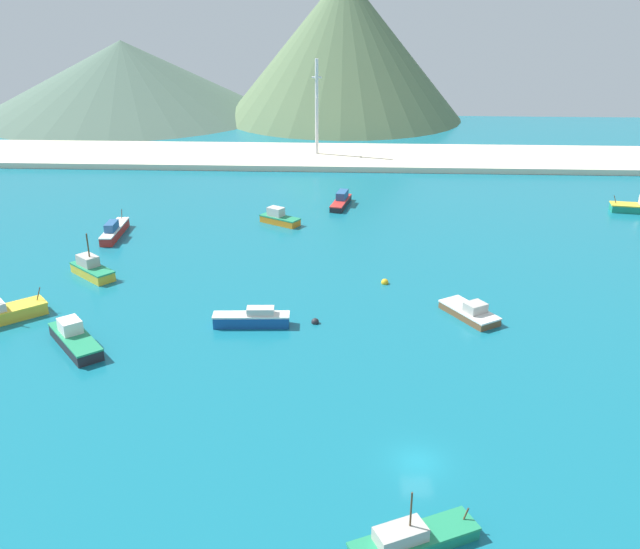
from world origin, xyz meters
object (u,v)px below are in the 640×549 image
object	(u,v)px
fishing_boat_0	(2,314)
fishing_boat_8	(114,231)
buoy_1	(315,322)
fishing_boat_7	(253,319)
buoy_0	(385,282)
fishing_boat_5	(92,269)
radio_tower	(317,109)
fishing_boat_2	(470,312)
fishing_boat_4	(75,339)
fishing_boat_9	(341,201)
fishing_boat_6	(279,218)
fishing_boat_3	(411,539)

from	to	relation	value
fishing_boat_0	fishing_boat_8	bearing A→B (deg)	83.82
fishing_boat_8	buoy_1	xyz separation A→B (m)	(32.90, -28.70, -0.79)
fishing_boat_7	fishing_boat_8	bearing A→B (deg)	131.03
buoy_0	buoy_1	size ratio (longest dim) A/B	1.08
fishing_boat_5	radio_tower	world-z (taller)	radio_tower
fishing_boat_2	fishing_boat_5	size ratio (longest dim) A/B	1.10
fishing_boat_4	fishing_boat_9	xyz separation A→B (m)	(27.40, 54.00, -0.06)
fishing_boat_7	buoy_0	bearing A→B (deg)	39.93
fishing_boat_6	fishing_boat_3	bearing A→B (deg)	-76.86
fishing_boat_9	fishing_boat_7	bearing A→B (deg)	-100.70
fishing_boat_8	buoy_1	world-z (taller)	fishing_boat_8
fishing_boat_2	radio_tower	size ratio (longest dim) A/B	0.37
fishing_boat_2	fishing_boat_4	bearing A→B (deg)	-167.92
fishing_boat_0	buoy_0	distance (m)	46.47
fishing_boat_7	fishing_boat_9	size ratio (longest dim) A/B	0.95
fishing_boat_2	fishing_boat_6	distance (m)	42.70
fishing_boat_8	buoy_0	world-z (taller)	fishing_boat_8
fishing_boat_5	radio_tower	size ratio (longest dim) A/B	0.33
fishing_boat_2	fishing_boat_7	xyz separation A→B (m)	(-25.05, -3.44, 0.20)
fishing_boat_6	fishing_boat_8	bearing A→B (deg)	-162.93
fishing_boat_4	fishing_boat_6	world-z (taller)	fishing_boat_4
fishing_boat_9	radio_tower	world-z (taller)	radio_tower
fishing_boat_4	radio_tower	bearing A→B (deg)	76.99
fishing_boat_5	fishing_boat_6	distance (m)	32.81
buoy_0	fishing_boat_5	bearing A→B (deg)	179.06
fishing_boat_7	fishing_boat_8	size ratio (longest dim) A/B	0.83
fishing_boat_2	fishing_boat_3	bearing A→B (deg)	-104.69
fishing_boat_4	buoy_0	distance (m)	38.71
fishing_boat_4	fishing_boat_8	world-z (taller)	fishing_boat_8
fishing_boat_4	radio_tower	size ratio (longest dim) A/B	0.41
fishing_boat_4	radio_tower	xyz separation A→B (m)	(21.07, 91.15, 10.29)
buoy_1	radio_tower	size ratio (longest dim) A/B	0.04
fishing_boat_5	fishing_boat_6	bearing A→B (deg)	46.31
fishing_boat_2	fishing_boat_8	size ratio (longest dim) A/B	0.76
fishing_boat_5	fishing_boat_9	world-z (taller)	fishing_boat_5
fishing_boat_2	fishing_boat_3	xyz separation A→B (m)	(-9.54, -36.38, 0.04)
fishing_boat_5	buoy_1	bearing A→B (deg)	-22.42
radio_tower	fishing_boat_0	bearing A→B (deg)	-110.43
fishing_boat_8	fishing_boat_5	bearing A→B (deg)	-81.94
fishing_boat_0	fishing_boat_6	world-z (taller)	fishing_boat_0
fishing_boat_3	fishing_boat_8	size ratio (longest dim) A/B	0.88
fishing_boat_3	fishing_boat_6	distance (m)	72.19
fishing_boat_3	buoy_0	bearing A→B (deg)	90.01
buoy_0	fishing_boat_6	bearing A→B (deg)	123.94
fishing_boat_6	buoy_0	world-z (taller)	fishing_boat_6
fishing_boat_5	fishing_boat_8	world-z (taller)	fishing_boat_5
fishing_boat_0	fishing_boat_9	size ratio (longest dim) A/B	0.98
fishing_boat_0	radio_tower	world-z (taller)	radio_tower
buoy_1	radio_tower	distance (m)	85.15
fishing_boat_8	fishing_boat_7	bearing A→B (deg)	-48.97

